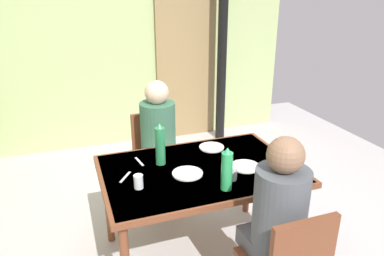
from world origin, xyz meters
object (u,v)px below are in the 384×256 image
Objects in this scene: person_near_diner at (279,209)px; person_far_diner at (159,131)px; water_bottle_green_near at (227,170)px; water_bottle_green_far at (160,145)px; chair_far_diner at (156,155)px; dining_table at (199,177)px.

person_far_diner is (-0.33, 1.36, 0.00)m from person_near_diner.
water_bottle_green_near is 0.57m from water_bottle_green_far.
person_far_diner is at bearing 90.00° from chair_far_diner.
chair_far_diner is at bearing 98.77° from water_bottle_green_near.
person_near_diner is at bearing 102.32° from chair_far_diner.
dining_table is 4.38× the size of water_bottle_green_far.
water_bottle_green_far is (-0.45, 0.84, 0.11)m from person_near_diner.
chair_far_diner is (-0.11, 0.82, -0.17)m from dining_table.
dining_table is 1.77× the size of person_far_diner.
person_far_diner is (-0.00, -0.14, 0.28)m from chair_far_diner.
water_bottle_green_near is at bearing 112.75° from person_near_diner.
dining_table is at bearing 99.52° from person_far_diner.
water_bottle_green_far is (-0.12, -0.52, 0.11)m from person_far_diner.
water_bottle_green_near is at bearing 99.95° from person_far_diner.
person_far_diner is 0.54m from water_bottle_green_far.
dining_table is 1.57× the size of chair_far_diner.
chair_far_diner is at bearing 102.32° from person_near_diner.
person_near_diner is (0.33, -1.49, 0.28)m from chair_far_diner.
water_bottle_green_near is (-0.15, 0.36, 0.09)m from person_near_diner.
dining_table is 0.70m from person_far_diner.
water_bottle_green_near is (0.06, -0.32, 0.21)m from dining_table.
person_far_diner reaches higher than water_bottle_green_far.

